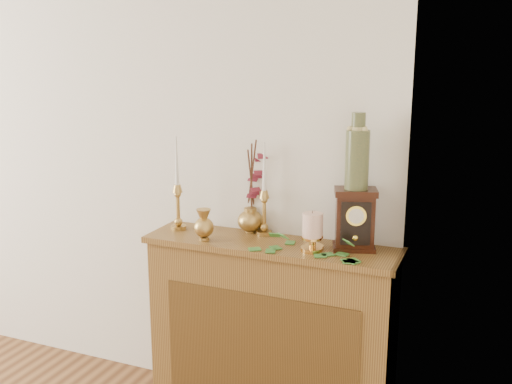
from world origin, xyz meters
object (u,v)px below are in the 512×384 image
at_px(mantel_clock, 355,220).
at_px(ceramic_vase, 357,155).
at_px(candlestick_left, 178,200).
at_px(bud_vase, 204,225).
at_px(ginger_jar, 255,190).
at_px(candlestick_center, 264,205).

xyz_separation_m(mantel_clock, ceramic_vase, (-0.00, 0.00, 0.30)).
height_order(candlestick_left, bud_vase, candlestick_left).
relative_size(candlestick_left, ceramic_vase, 1.40).
bearing_deg(ceramic_vase, mantel_clock, -72.25).
distance_m(candlestick_left, ceramic_vase, 0.95).
distance_m(ginger_jar, ceramic_vase, 0.58).
bearing_deg(bud_vase, ginger_jar, 55.30).
height_order(candlestick_left, mantel_clock, candlestick_left).
relative_size(bud_vase, ceramic_vase, 0.45).
height_order(mantel_clock, ceramic_vase, ceramic_vase).
xyz_separation_m(candlestick_left, ceramic_vase, (0.91, 0.03, 0.28)).
xyz_separation_m(candlestick_left, candlestick_center, (0.44, 0.08, -0.01)).
xyz_separation_m(candlestick_left, ginger_jar, (0.37, 0.12, 0.06)).
xyz_separation_m(candlestick_left, mantel_clock, (0.91, 0.03, -0.02)).
height_order(candlestick_left, candlestick_center, candlestick_left).
distance_m(bud_vase, ceramic_vase, 0.80).
relative_size(candlestick_left, bud_vase, 3.08).
relative_size(candlestick_center, ceramic_vase, 1.35).
distance_m(bud_vase, mantel_clock, 0.72).
relative_size(ginger_jar, ceramic_vase, 1.39).
relative_size(mantel_clock, ceramic_vase, 0.83).
xyz_separation_m(bud_vase, mantel_clock, (0.70, 0.15, 0.06)).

